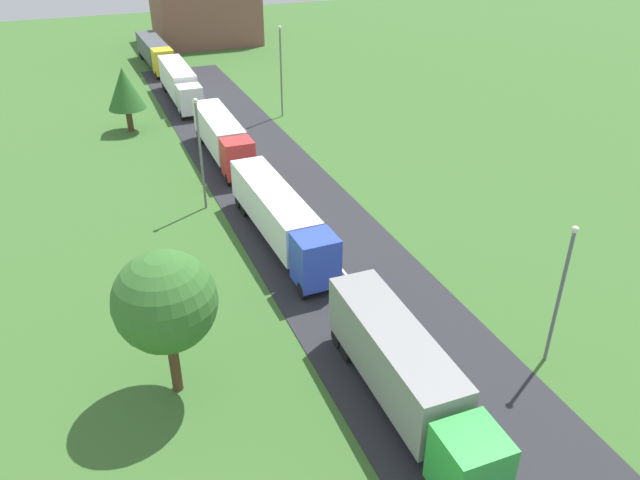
{
  "coord_description": "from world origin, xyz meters",
  "views": [
    {
      "loc": [
        -13.67,
        10.43,
        21.09
      ],
      "look_at": [
        -0.83,
        42.06,
        1.51
      ],
      "focal_mm": 34.54,
      "sensor_mm": 36.0,
      "label": 1
    }
  ],
  "objects_px": {
    "tree_oak": "(165,302)",
    "tree_maple": "(125,89)",
    "truck_fifth": "(180,82)",
    "lamppost_fourth": "(281,68)",
    "lamppost_second": "(561,289)",
    "truck_fourth": "(222,136)",
    "distant_building": "(205,14)",
    "lamppost_third": "(200,149)",
    "truck_third": "(280,216)",
    "truck_second": "(405,372)",
    "truck_sixth": "(155,51)"
  },
  "relations": [
    {
      "from": "lamppost_second",
      "to": "distant_building",
      "type": "height_order",
      "value": "distant_building"
    },
    {
      "from": "truck_sixth",
      "to": "tree_oak",
      "type": "distance_m",
      "value": 63.49
    },
    {
      "from": "truck_fifth",
      "to": "distant_building",
      "type": "xyz_separation_m",
      "value": [
        9.91,
        29.92,
        1.95
      ]
    },
    {
      "from": "lamppost_fourth",
      "to": "truck_fourth",
      "type": "bearing_deg",
      "value": -133.43
    },
    {
      "from": "lamppost_second",
      "to": "tree_oak",
      "type": "height_order",
      "value": "lamppost_second"
    },
    {
      "from": "lamppost_third",
      "to": "lamppost_fourth",
      "type": "relative_size",
      "value": 0.91
    },
    {
      "from": "truck_second",
      "to": "tree_maple",
      "type": "bearing_deg",
      "value": 98.87
    },
    {
      "from": "truck_second",
      "to": "lamppost_third",
      "type": "bearing_deg",
      "value": 98.86
    },
    {
      "from": "truck_second",
      "to": "truck_fifth",
      "type": "height_order",
      "value": "truck_second"
    },
    {
      "from": "lamppost_fourth",
      "to": "tree_maple",
      "type": "distance_m",
      "value": 15.58
    },
    {
      "from": "lamppost_third",
      "to": "lamppost_fourth",
      "type": "bearing_deg",
      "value": 55.74
    },
    {
      "from": "truck_third",
      "to": "truck_fifth",
      "type": "relative_size",
      "value": 1.05
    },
    {
      "from": "truck_second",
      "to": "lamppost_fourth",
      "type": "height_order",
      "value": "lamppost_fourth"
    },
    {
      "from": "truck_second",
      "to": "tree_oak",
      "type": "xyz_separation_m",
      "value": [
        -9.4,
        5.25,
        2.92
      ]
    },
    {
      "from": "lamppost_second",
      "to": "truck_fourth",
      "type": "bearing_deg",
      "value": 104.64
    },
    {
      "from": "truck_fourth",
      "to": "tree_oak",
      "type": "relative_size",
      "value": 1.71
    },
    {
      "from": "truck_fourth",
      "to": "lamppost_fourth",
      "type": "relative_size",
      "value": 1.39
    },
    {
      "from": "lamppost_third",
      "to": "truck_sixth",
      "type": "bearing_deg",
      "value": 85.63
    },
    {
      "from": "truck_second",
      "to": "truck_fifth",
      "type": "xyz_separation_m",
      "value": [
        -0.25,
        51.2,
        -0.0
      ]
    },
    {
      "from": "tree_oak",
      "to": "truck_sixth",
      "type": "bearing_deg",
      "value": 81.81
    },
    {
      "from": "truck_second",
      "to": "lamppost_second",
      "type": "xyz_separation_m",
      "value": [
        8.51,
        0.3,
        2.16
      ]
    },
    {
      "from": "truck_third",
      "to": "tree_maple",
      "type": "xyz_separation_m",
      "value": [
        -6.58,
        26.83,
        2.12
      ]
    },
    {
      "from": "lamppost_second",
      "to": "lamppost_third",
      "type": "relative_size",
      "value": 0.92
    },
    {
      "from": "truck_fifth",
      "to": "lamppost_second",
      "type": "bearing_deg",
      "value": -80.23
    },
    {
      "from": "truck_fifth",
      "to": "lamppost_fourth",
      "type": "distance_m",
      "value": 13.02
    },
    {
      "from": "truck_second",
      "to": "truck_third",
      "type": "height_order",
      "value": "truck_second"
    },
    {
      "from": "truck_fourth",
      "to": "lamppost_fourth",
      "type": "bearing_deg",
      "value": 46.57
    },
    {
      "from": "lamppost_third",
      "to": "distant_building",
      "type": "distance_m",
      "value": 58.74
    },
    {
      "from": "truck_fourth",
      "to": "distant_building",
      "type": "xyz_separation_m",
      "value": [
        9.69,
        48.15,
        2.03
      ]
    },
    {
      "from": "lamppost_second",
      "to": "tree_maple",
      "type": "distance_m",
      "value": 45.88
    },
    {
      "from": "truck_fifth",
      "to": "lamppost_fourth",
      "type": "xyz_separation_m",
      "value": [
        8.95,
        -9.01,
        2.9
      ]
    },
    {
      "from": "truck_sixth",
      "to": "lamppost_third",
      "type": "distance_m",
      "value": 44.29
    },
    {
      "from": "truck_second",
      "to": "distant_building",
      "type": "distance_m",
      "value": 81.72
    },
    {
      "from": "truck_fourth",
      "to": "tree_maple",
      "type": "relative_size",
      "value": 2.05
    },
    {
      "from": "truck_fourth",
      "to": "tree_maple",
      "type": "height_order",
      "value": "tree_maple"
    },
    {
      "from": "truck_sixth",
      "to": "lamppost_second",
      "type": "bearing_deg",
      "value": -82.53
    },
    {
      "from": "lamppost_third",
      "to": "tree_oak",
      "type": "height_order",
      "value": "lamppost_third"
    },
    {
      "from": "lamppost_fourth",
      "to": "tree_oak",
      "type": "xyz_separation_m",
      "value": [
        -18.1,
        -36.94,
        0.02
      ]
    },
    {
      "from": "truck_third",
      "to": "lamppost_third",
      "type": "distance_m",
      "value": 8.44
    },
    {
      "from": "lamppost_fourth",
      "to": "distant_building",
      "type": "xyz_separation_m",
      "value": [
        0.96,
        38.93,
        -0.95
      ]
    },
    {
      "from": "lamppost_fourth",
      "to": "lamppost_second",
      "type": "bearing_deg",
      "value": -90.26
    },
    {
      "from": "truck_sixth",
      "to": "lamppost_third",
      "type": "xyz_separation_m",
      "value": [
        -3.37,
        -44.08,
        2.63
      ]
    },
    {
      "from": "lamppost_second",
      "to": "truck_fifth",
      "type": "bearing_deg",
      "value": 99.77
    },
    {
      "from": "lamppost_third",
      "to": "tree_maple",
      "type": "bearing_deg",
      "value": 98.89
    },
    {
      "from": "truck_fourth",
      "to": "truck_sixth",
      "type": "xyz_separation_m",
      "value": [
        -0.34,
        35.04,
        -0.05
      ]
    },
    {
      "from": "truck_fourth",
      "to": "lamppost_third",
      "type": "bearing_deg",
      "value": -112.3
    },
    {
      "from": "tree_oak",
      "to": "distant_building",
      "type": "xyz_separation_m",
      "value": [
        19.06,
        75.87,
        -0.97
      ]
    },
    {
      "from": "truck_fourth",
      "to": "lamppost_fourth",
      "type": "distance_m",
      "value": 13.04
    },
    {
      "from": "lamppost_second",
      "to": "truck_third",
      "type": "bearing_deg",
      "value": 118.02
    },
    {
      "from": "tree_oak",
      "to": "tree_maple",
      "type": "height_order",
      "value": "tree_oak"
    }
  ]
}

